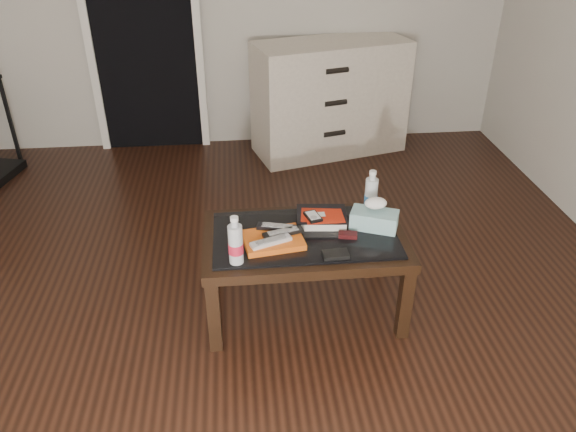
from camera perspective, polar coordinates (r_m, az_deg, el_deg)
The scene contains 16 objects.
ground at distance 2.88m, azimuth -9.95°, elevation -12.47°, with size 5.00×5.00×0.00m, color black.
doorway at distance 4.71m, azimuth -14.63°, elevation 18.52°, with size 0.90×0.08×2.07m.
coffee_table at distance 2.80m, azimuth 1.71°, elevation -2.94°, with size 1.00×0.60×0.46m.
dresser at distance 4.65m, azimuth 4.27°, elevation 11.86°, with size 1.29×0.79×0.90m.
magazines at distance 2.69m, azimuth -1.53°, elevation -2.45°, with size 0.28×0.21×0.03m, color #D25613.
remote_silver at distance 2.64m, azimuth -1.75°, elevation -2.57°, with size 0.20×0.05×0.02m, color #B7B7BC.
remote_black_front at distance 2.70m, azimuth -0.50°, elevation -1.67°, with size 0.20×0.05×0.02m, color black.
remote_black_back at distance 2.74m, azimuth -1.10°, elevation -1.13°, with size 0.20×0.05×0.02m, color black.
textbook at distance 2.86m, azimuth 3.42°, elevation -0.15°, with size 0.25×0.20×0.05m, color black.
dvd_mailers at distance 2.83m, azimuth 3.27°, elevation 0.11°, with size 0.19×0.14×0.01m, color #B4200C.
ipod at distance 2.80m, azimuth 2.55°, elevation -0.04°, with size 0.06×0.10×0.02m, color black.
flip_phone at distance 2.75m, azimuth 6.09°, elevation -1.93°, with size 0.09×0.05×0.02m, color black.
wallet at distance 2.61m, azimuth 4.86°, elevation -3.91°, with size 0.12×0.07×0.02m, color black.
water_bottle_left at distance 2.51m, azimuth -5.36°, elevation -2.44°, with size 0.07×0.07×0.24m, color silver.
water_bottle_right at distance 2.92m, azimuth 8.46°, elevation 2.45°, with size 0.07×0.07×0.24m, color silver.
tissue_box at distance 2.83m, azimuth 8.75°, elevation -0.37°, with size 0.23×0.12×0.09m, color teal.
Camera 1 is at (0.28, -2.10, 1.96)m, focal length 35.00 mm.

